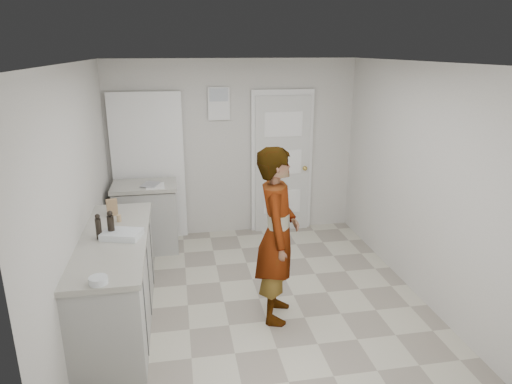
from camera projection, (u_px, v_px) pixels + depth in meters
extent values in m
plane|color=gray|center=(259.00, 299.00, 5.01)|extent=(4.00, 4.00, 0.00)
plane|color=beige|center=(234.00, 149.00, 6.51)|extent=(3.50, 0.00, 3.50)
plane|color=beige|center=(320.00, 287.00, 2.76)|extent=(3.50, 0.00, 3.50)
plane|color=beige|center=(79.00, 200.00, 4.34)|extent=(0.00, 4.00, 4.00)
plane|color=beige|center=(418.00, 182.00, 4.93)|extent=(0.00, 4.00, 4.00)
plane|color=silver|center=(260.00, 63.00, 4.25)|extent=(4.00, 4.00, 0.00)
cube|color=silver|center=(282.00, 165.00, 6.64)|extent=(0.80, 0.05, 2.00)
cube|color=white|center=(282.00, 163.00, 6.66)|extent=(0.90, 0.04, 2.10)
sphere|color=tan|center=(305.00, 168.00, 6.66)|extent=(0.07, 0.07, 0.07)
cube|color=white|center=(219.00, 104.00, 6.25)|extent=(0.30, 0.02, 0.45)
cube|color=black|center=(149.00, 169.00, 6.35)|extent=(0.90, 0.05, 2.04)
cube|color=white|center=(149.00, 169.00, 6.32)|extent=(0.98, 0.02, 2.10)
cube|color=#AFAFAB|center=(117.00, 284.00, 4.45)|extent=(0.60, 1.90, 0.86)
cube|color=black|center=(121.00, 319.00, 4.57)|extent=(0.56, 1.86, 0.08)
cube|color=beige|center=(113.00, 240.00, 4.31)|extent=(0.64, 1.96, 0.05)
cube|color=#AFAFAB|center=(147.00, 219.00, 6.12)|extent=(0.80, 0.55, 0.86)
cube|color=black|center=(149.00, 246.00, 6.24)|extent=(0.75, 0.54, 0.08)
cube|color=beige|center=(144.00, 186.00, 5.98)|extent=(0.84, 0.61, 0.05)
imported|color=silver|center=(277.00, 235.00, 4.45)|extent=(0.58, 0.74, 1.77)
cube|color=#966C4B|center=(112.00, 207.00, 4.84)|extent=(0.12, 0.07, 0.18)
cylinder|color=tan|center=(119.00, 218.00, 4.68)|extent=(0.05, 0.05, 0.07)
cylinder|color=black|center=(111.00, 226.00, 4.29)|extent=(0.07, 0.07, 0.20)
sphere|color=black|center=(110.00, 214.00, 4.25)|extent=(0.06, 0.06, 0.06)
cylinder|color=black|center=(99.00, 229.00, 4.24)|extent=(0.05, 0.05, 0.20)
sphere|color=black|center=(97.00, 216.00, 4.20)|extent=(0.05, 0.05, 0.05)
cube|color=silver|center=(122.00, 234.00, 4.29)|extent=(0.41, 0.34, 0.06)
cube|color=white|center=(122.00, 235.00, 4.29)|extent=(0.35, 0.29, 0.05)
cylinder|color=silver|center=(98.00, 280.00, 3.45)|extent=(0.14, 0.14, 0.05)
sphere|color=white|center=(95.00, 281.00, 3.43)|extent=(0.05, 0.05, 0.05)
sphere|color=white|center=(101.00, 279.00, 3.46)|extent=(0.05, 0.05, 0.05)
cube|color=white|center=(155.00, 186.00, 5.88)|extent=(0.24, 0.31, 0.01)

